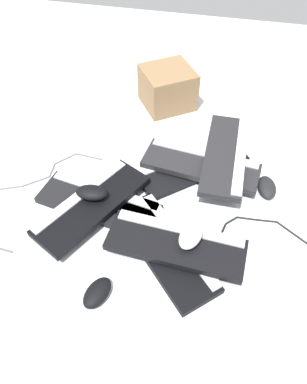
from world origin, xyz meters
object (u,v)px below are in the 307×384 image
object	(u,v)px
keyboard_0	(99,203)
keyboard_2	(192,167)
cardboard_box	(168,88)
mouse_3	(267,187)
keyboard_6	(226,155)
mouse_1	(191,236)
keyboard_5	(176,244)
keyboard_4	(92,205)
mouse_0	(92,193)
keyboard_1	(165,248)
mouse_2	(97,293)
keyboard_3	(201,165)

from	to	relation	value
keyboard_0	keyboard_2	size ratio (longest dim) A/B	1.07
keyboard_2	cardboard_box	bearing A→B (deg)	-66.22
mouse_3	keyboard_6	bearing A→B (deg)	52.68
keyboard_0	keyboard_6	distance (m)	0.51
keyboard_2	mouse_3	bearing A→B (deg)	169.18
keyboard_2	mouse_1	distance (m)	0.38
keyboard_5	mouse_1	world-z (taller)	mouse_1
keyboard_4	mouse_0	bearing A→B (deg)	-80.58
keyboard_2	mouse_0	size ratio (longest dim) A/B	3.92
mouse_0	mouse_1	world-z (taller)	same
keyboard_1	mouse_3	xyz separation A→B (m)	(-0.32, -0.33, 0.01)
mouse_1	mouse_2	world-z (taller)	mouse_1
keyboard_6	cardboard_box	size ratio (longest dim) A/B	2.06
keyboard_0	cardboard_box	size ratio (longest dim) A/B	2.15
keyboard_1	mouse_0	size ratio (longest dim) A/B	3.86
keyboard_5	cardboard_box	bearing A→B (deg)	-77.13
mouse_2	mouse_3	xyz separation A→B (m)	(-0.48, -0.53, 0.00)
keyboard_2	keyboard_3	xyz separation A→B (m)	(-0.03, 0.01, 0.03)
keyboard_0	keyboard_5	bearing A→B (deg)	156.52
mouse_1	mouse_3	world-z (taller)	mouse_1
keyboard_3	keyboard_0	bearing A→B (deg)	35.81
keyboard_3	keyboard_5	xyz separation A→B (m)	(0.03, 0.37, 0.00)
cardboard_box	keyboard_2	bearing A→B (deg)	113.78
mouse_0	cardboard_box	distance (m)	0.68
keyboard_5	keyboard_6	world-z (taller)	keyboard_6
keyboard_1	mouse_1	size ratio (longest dim) A/B	3.86
keyboard_6	mouse_2	bearing A→B (deg)	62.83
mouse_0	mouse_2	distance (m)	0.35
keyboard_6	keyboard_0	bearing A→B (deg)	34.08
mouse_2	mouse_3	world-z (taller)	same
mouse_1	keyboard_4	bearing A→B (deg)	-85.90
keyboard_1	keyboard_4	bearing A→B (deg)	-19.56
keyboard_0	mouse_0	world-z (taller)	mouse_0
cardboard_box	keyboard_1	bearing A→B (deg)	100.45
keyboard_3	mouse_1	world-z (taller)	mouse_1
keyboard_0	mouse_1	bearing A→B (deg)	161.55
mouse_0	keyboard_3	bearing A→B (deg)	31.14
keyboard_6	mouse_1	world-z (taller)	mouse_1
mouse_2	mouse_3	distance (m)	0.72
keyboard_0	mouse_2	world-z (taller)	mouse_2
keyboard_1	mouse_1	bearing A→B (deg)	-166.22
keyboard_6	cardboard_box	distance (m)	0.47
mouse_3	cardboard_box	size ratio (longest dim) A/B	0.51
mouse_3	keyboard_4	bearing A→B (deg)	101.02
keyboard_4	keyboard_5	xyz separation A→B (m)	(-0.31, 0.10, 0.00)
keyboard_5	mouse_2	world-z (taller)	keyboard_5
keyboard_0	mouse_0	xyz separation A→B (m)	(0.02, 0.01, 0.07)
keyboard_6	mouse_1	xyz separation A→B (m)	(0.08, 0.40, 0.01)
keyboard_5	mouse_3	size ratio (longest dim) A/B	4.09
keyboard_0	mouse_3	distance (m)	0.62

